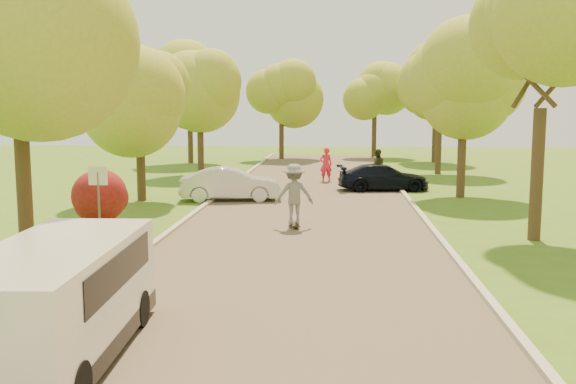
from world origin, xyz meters
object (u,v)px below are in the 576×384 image
(minivan, at_px, (56,300))
(dark_sedan, at_px, (383,177))
(silver_sedan, at_px, (231,184))
(person_olive, at_px, (377,166))
(longboard, at_px, (294,224))
(street_sign, at_px, (98,187))
(skateboarder, at_px, (294,194))
(person_striped, at_px, (326,165))

(minivan, xyz_separation_m, dark_sedan, (6.44, 20.76, -0.34))
(silver_sedan, height_order, person_olive, person_olive)
(silver_sedan, xyz_separation_m, dark_sedan, (6.54, 3.75, -0.07))
(longboard, bearing_deg, minivan, 64.26)
(silver_sedan, bearing_deg, minivan, 173.65)
(street_sign, distance_m, skateboarder, 6.02)
(skateboarder, height_order, person_striped, skateboarder)
(street_sign, distance_m, person_striped, 16.62)
(street_sign, bearing_deg, dark_sedan, 53.04)
(minivan, distance_m, skateboarder, 11.52)
(longboard, xyz_separation_m, skateboarder, (0.00, -0.00, 0.98))
(skateboarder, relative_size, person_striped, 1.08)
(street_sign, height_order, person_olive, street_sign)
(street_sign, height_order, longboard, street_sign)
(dark_sedan, relative_size, person_striped, 2.36)
(minivan, relative_size, dark_sedan, 1.17)
(longboard, distance_m, person_striped, 12.99)
(minivan, height_order, longboard, minivan)
(silver_sedan, bearing_deg, skateboarder, -159.60)
(street_sign, distance_m, minivan, 9.14)
(dark_sedan, xyz_separation_m, skateboarder, (-3.55, -9.60, 0.48))
(longboard, height_order, person_olive, person_olive)
(person_striped, relative_size, person_olive, 1.03)
(skateboarder, bearing_deg, dark_sedan, -121.48)
(minivan, distance_m, dark_sedan, 21.74)
(person_striped, bearing_deg, person_olive, 163.35)
(person_olive, bearing_deg, street_sign, 54.13)
(person_striped, bearing_deg, dark_sedan, 117.74)
(longboard, bearing_deg, person_olive, -116.45)
(minivan, relative_size, person_olive, 2.84)
(street_sign, xyz_separation_m, skateboarder, (5.49, 2.41, -0.47))
(silver_sedan, xyz_separation_m, person_olive, (6.45, 6.84, 0.18))
(dark_sedan, height_order, person_striped, person_striped)
(silver_sedan, relative_size, person_olive, 2.40)
(dark_sedan, bearing_deg, minivan, 155.27)
(skateboarder, bearing_deg, street_sign, 12.52)
(street_sign, relative_size, longboard, 2.12)
(minivan, xyz_separation_m, skateboarder, (2.89, 11.15, 0.14))
(skateboarder, bearing_deg, longboard, -97.62)
(longboard, height_order, person_striped, person_striped)
(street_sign, xyz_separation_m, silver_sedan, (2.50, 8.26, -0.88))
(street_sign, distance_m, silver_sedan, 8.68)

